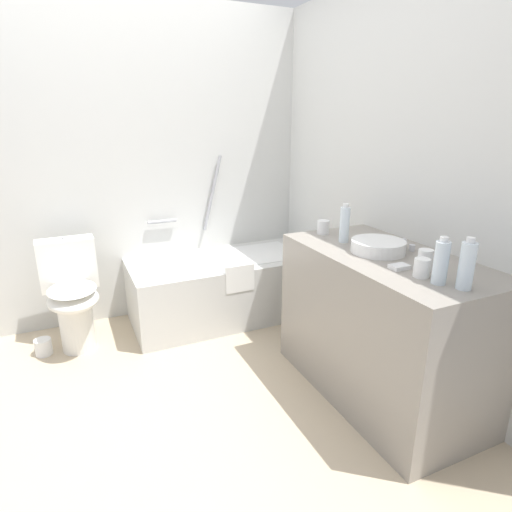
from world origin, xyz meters
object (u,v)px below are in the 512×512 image
(soap_dish, at_px, (399,267))
(drinking_glass_0, at_px, (422,268))
(toilet, at_px, (72,294))
(sink_basin, at_px, (378,246))
(water_bottle_2, at_px, (467,265))
(bathtub, at_px, (225,285))
(water_bottle_0, at_px, (441,262))
(drinking_glass_1, at_px, (425,260))
(toilet_paper_roll, at_px, (43,347))
(drinking_glass_2, at_px, (323,227))
(water_bottle_1, at_px, (345,224))
(sink_faucet, at_px, (403,244))

(soap_dish, bearing_deg, drinking_glass_0, -84.89)
(toilet, xyz_separation_m, sink_basin, (1.54, -1.24, 0.49))
(water_bottle_2, bearing_deg, bathtub, 102.76)
(water_bottle_0, distance_m, drinking_glass_1, 0.18)
(drinking_glass_1, relative_size, toilet_paper_roll, 0.90)
(drinking_glass_1, height_order, drinking_glass_2, drinking_glass_1)
(sink_basin, height_order, toilet_paper_roll, sink_basin)
(drinking_glass_1, relative_size, drinking_glass_2, 1.19)
(water_bottle_1, distance_m, drinking_glass_2, 0.22)
(toilet, height_order, drinking_glass_2, drinking_glass_2)
(drinking_glass_0, height_order, soap_dish, drinking_glass_0)
(sink_faucet, xyz_separation_m, water_bottle_2, (-0.18, -0.56, 0.08))
(water_bottle_2, bearing_deg, water_bottle_0, 119.08)
(bathtub, distance_m, drinking_glass_1, 1.75)
(water_bottle_1, relative_size, drinking_glass_2, 2.67)
(bathtub, bearing_deg, water_bottle_2, -77.24)
(bathtub, relative_size, drinking_glass_1, 14.46)
(sink_faucet, height_order, drinking_glass_2, drinking_glass_2)
(water_bottle_0, relative_size, drinking_glass_1, 2.10)
(toilet, bearing_deg, drinking_glass_0, 40.78)
(sink_faucet, bearing_deg, water_bottle_0, -116.16)
(water_bottle_1, relative_size, water_bottle_2, 1.01)
(water_bottle_1, height_order, drinking_glass_0, water_bottle_1)
(water_bottle_2, distance_m, drinking_glass_0, 0.20)
(sink_faucet, xyz_separation_m, toilet_paper_roll, (-1.94, 1.20, -0.82))
(water_bottle_2, height_order, drinking_glass_0, water_bottle_2)
(sink_faucet, bearing_deg, water_bottle_1, 131.97)
(water_bottle_1, relative_size, toilet_paper_roll, 2.01)
(sink_basin, relative_size, sink_faucet, 1.91)
(water_bottle_0, relative_size, soap_dish, 2.37)
(toilet, height_order, water_bottle_1, water_bottle_1)
(water_bottle_1, bearing_deg, drinking_glass_2, 92.14)
(sink_basin, relative_size, soap_dish, 3.22)
(toilet, bearing_deg, water_bottle_2, 38.88)
(toilet, distance_m, toilet_paper_roll, 0.41)
(toilet, bearing_deg, soap_dish, 42.89)
(water_bottle_0, distance_m, toilet_paper_roll, 2.55)
(sink_basin, height_order, water_bottle_2, water_bottle_2)
(drinking_glass_2, bearing_deg, toilet, 152.19)
(sink_basin, bearing_deg, bathtub, 108.60)
(drinking_glass_1, relative_size, soap_dish, 1.13)
(toilet, relative_size, soap_dish, 8.47)
(bathtub, height_order, sink_basin, bathtub)
(water_bottle_0, relative_size, water_bottle_2, 0.94)
(sink_basin, height_order, sink_faucet, sink_basin)
(bathtub, relative_size, water_bottle_0, 6.89)
(drinking_glass_0, bearing_deg, toilet_paper_roll, 137.02)
(sink_faucet, bearing_deg, sink_basin, -180.00)
(water_bottle_1, height_order, drinking_glass_2, water_bottle_1)
(toilet, bearing_deg, sink_basin, 49.75)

